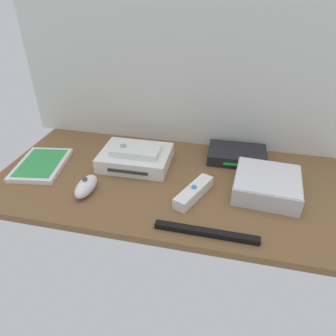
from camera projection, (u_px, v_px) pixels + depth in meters
ground_plane at (168, 183)px, 90.87cm from camera, size 100.00×48.00×2.00cm
back_wall at (186, 46)px, 93.47cm from camera, size 110.00×1.20×64.00cm
game_console at (136, 158)px, 96.57cm from camera, size 21.28×16.79×4.40cm
mini_computer at (267, 185)px, 83.42cm from camera, size 18.16×18.16×5.30cm
game_case at (41, 165)px, 95.94cm from camera, size 16.47×20.93×1.56cm
network_router at (237, 155)px, 99.07cm from camera, size 18.34×12.77×3.40cm
remote_wand at (194, 192)px, 82.73cm from camera, size 9.02×15.05×3.40cm
remote_nunchuk at (86, 186)px, 84.10cm from camera, size 4.60×10.09×5.10cm
remote_classic_pad at (136, 150)px, 93.88cm from camera, size 14.46×8.11×2.40cm
sensor_bar at (206, 232)px, 71.18cm from camera, size 24.02×2.07×1.40cm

